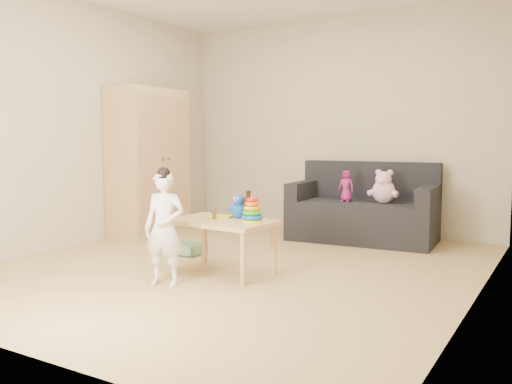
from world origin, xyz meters
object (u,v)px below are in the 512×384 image
Objects in this scene: sofa at (362,221)px; play_table at (222,246)px; toddler at (165,230)px; wardrobe at (149,163)px.

play_table is (-0.53, -2.00, 0.01)m from sofa.
sofa is 2.64m from toddler.
play_table is 1.00× the size of toddler.
toddler is at bearing -45.30° from wardrobe.
wardrobe is at bearing 119.26° from toddler.
wardrobe is 2.32m from toddler.
play_table is at bearing -108.43° from sofa.
sofa is at bearing 75.24° from play_table.
wardrobe is 1.97× the size of play_table.
toddler reaches higher than sofa.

